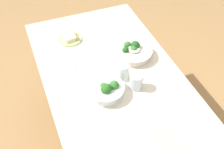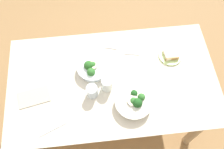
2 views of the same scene
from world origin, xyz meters
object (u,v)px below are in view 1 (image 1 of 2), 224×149
at_px(bread_side_plate, 70,38).
at_px(table_knife_left, 191,110).
at_px(broccoli_bowl_near, 133,52).
at_px(fork_by_far_bowl, 74,65).
at_px(napkin_folded_upper, 164,141).
at_px(fork_by_near_bowl, 70,85).
at_px(water_glass_center, 136,82).
at_px(water_glass_side, 123,72).
at_px(broccoli_bowl_far, 106,90).

xyz_separation_m(bread_side_plate, table_knife_left, (-0.87, -0.46, -0.01)).
bearing_deg(bread_side_plate, broccoli_bowl_near, -133.42).
distance_m(fork_by_far_bowl, napkin_folded_upper, 0.77).
height_order(broccoli_bowl_near, fork_by_near_bowl, broccoli_bowl_near).
distance_m(broccoli_bowl_near, fork_by_near_bowl, 0.48).
xyz_separation_m(water_glass_center, fork_by_near_bowl, (0.16, 0.37, -0.05)).
bearing_deg(broccoli_bowl_near, water_glass_side, 139.15).
height_order(fork_by_far_bowl, table_knife_left, same).
relative_size(bread_side_plate, table_knife_left, 0.88).
relative_size(table_knife_left, napkin_folded_upper, 0.91).
height_order(fork_by_far_bowl, napkin_folded_upper, napkin_folded_upper).
distance_m(water_glass_side, napkin_folded_upper, 0.51).
xyz_separation_m(water_glass_center, water_glass_side, (0.10, 0.04, 0.00)).
bearing_deg(broccoli_bowl_near, napkin_folded_upper, 169.45).
bearing_deg(fork_by_far_bowl, fork_by_near_bowl, 164.63).
bearing_deg(water_glass_center, water_glass_side, 20.83).
xyz_separation_m(broccoli_bowl_near, water_glass_center, (-0.27, 0.10, 0.01)).
bearing_deg(water_glass_center, bread_side_plate, 22.20).
distance_m(broccoli_bowl_near, table_knife_left, 0.56).
distance_m(fork_by_near_bowl, napkin_folded_upper, 0.66).
height_order(water_glass_side, table_knife_left, water_glass_side).
xyz_separation_m(fork_by_far_bowl, fork_by_near_bowl, (-0.16, 0.07, 0.00)).
bearing_deg(napkin_folded_upper, broccoli_bowl_near, -10.55).
distance_m(water_glass_center, napkin_folded_upper, 0.41).
height_order(fork_by_near_bowl, table_knife_left, same).
bearing_deg(napkin_folded_upper, broccoli_bowl_far, 21.57).
bearing_deg(water_glass_side, fork_by_far_bowl, 49.42).
distance_m(water_glass_side, table_knife_left, 0.46).
distance_m(broccoli_bowl_far, table_knife_left, 0.50).
xyz_separation_m(bread_side_plate, water_glass_side, (-0.50, -0.21, 0.04)).
bearing_deg(table_knife_left, water_glass_side, -168.04).
bearing_deg(broccoli_bowl_near, broccoli_bowl_far, 131.39).
bearing_deg(broccoli_bowl_far, bread_side_plate, 5.64).
bearing_deg(bread_side_plate, fork_by_far_bowl, 170.11).
relative_size(broccoli_bowl_far, fork_by_near_bowl, 2.45).
xyz_separation_m(table_knife_left, napkin_folded_upper, (-0.13, 0.24, 0.00)).
distance_m(bread_side_plate, water_glass_side, 0.54).
distance_m(water_glass_side, fork_by_near_bowl, 0.34).
bearing_deg(table_knife_left, water_glass_center, -163.74).
height_order(broccoli_bowl_far, broccoli_bowl_near, same).
xyz_separation_m(broccoli_bowl_near, fork_by_near_bowl, (-0.11, 0.47, -0.03)).
bearing_deg(water_glass_center, fork_by_near_bowl, 66.55).
bearing_deg(bread_side_plate, fork_by_near_bowl, 164.54).
relative_size(water_glass_center, napkin_folded_upper, 0.46).
height_order(broccoli_bowl_far, bread_side_plate, broccoli_bowl_far).
height_order(water_glass_center, water_glass_side, water_glass_side).
relative_size(broccoli_bowl_far, napkin_folded_upper, 1.07).
relative_size(broccoli_bowl_far, water_glass_side, 2.20).
height_order(fork_by_near_bowl, napkin_folded_upper, napkin_folded_upper).
distance_m(water_glass_side, fork_by_far_bowl, 0.34).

